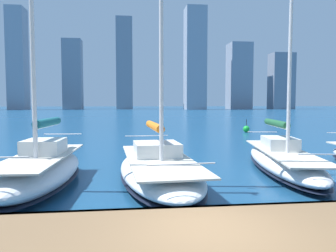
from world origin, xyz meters
name	(u,v)px	position (x,y,z in m)	size (l,w,h in m)	color
dock_pier	(204,228)	(0.00, -0.10, 0.54)	(28.00, 2.80, 0.60)	brown
city_skyline	(131,68)	(0.43, -158.24, 20.41)	(167.47, 25.11, 49.05)	gray
sailboat_forest	(282,158)	(-5.44, -7.75, 0.62)	(3.82, 9.48, 12.58)	white
sailboat_orange	(159,167)	(0.39, -6.41, 0.59)	(3.57, 8.95, 12.09)	silver
sailboat_teal	(41,168)	(4.80, -6.06, 0.74)	(2.66, 7.42, 13.19)	white
channel_buoy	(246,129)	(-10.92, -27.34, 0.36)	(0.70, 0.70, 1.40)	green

